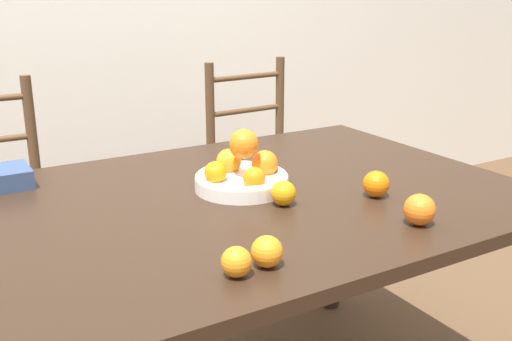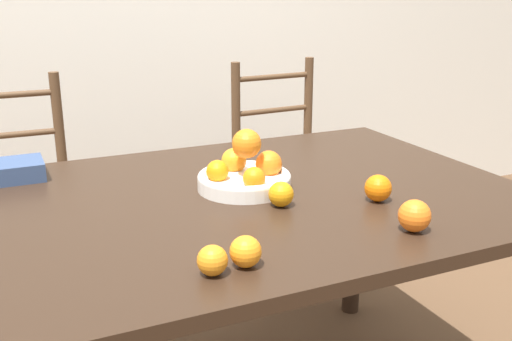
# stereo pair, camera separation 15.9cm
# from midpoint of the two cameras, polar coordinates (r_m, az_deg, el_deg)

# --- Properties ---
(dining_table) EXTENTS (1.52, 1.08, 0.77)m
(dining_table) POSITION_cam_midpoint_polar(r_m,az_deg,el_deg) (1.67, 1.79, -5.38)
(dining_table) COLOR black
(dining_table) RESTS_ON ground_plane
(fruit_bowl) EXTENTS (0.26, 0.26, 0.17)m
(fruit_bowl) POSITION_cam_midpoint_polar(r_m,az_deg,el_deg) (1.67, 1.66, -0.27)
(fruit_bowl) COLOR white
(fruit_bowl) RESTS_ON dining_table
(orange_loose_0) EXTENTS (0.07, 0.07, 0.07)m
(orange_loose_0) POSITION_cam_midpoint_polar(r_m,az_deg,el_deg) (1.22, 2.77, -7.80)
(orange_loose_0) COLOR orange
(orange_loose_0) RESTS_ON dining_table
(orange_loose_1) EXTENTS (0.07, 0.07, 0.07)m
(orange_loose_1) POSITION_cam_midpoint_polar(r_m,az_deg,el_deg) (1.54, 5.35, -2.31)
(orange_loose_1) COLOR orange
(orange_loose_1) RESTS_ON dining_table
(orange_loose_2) EXTENTS (0.06, 0.06, 0.06)m
(orange_loose_2) POSITION_cam_midpoint_polar(r_m,az_deg,el_deg) (1.18, -0.32, -8.64)
(orange_loose_2) COLOR orange
(orange_loose_2) RESTS_ON dining_table
(orange_loose_3) EXTENTS (0.08, 0.08, 0.08)m
(orange_loose_3) POSITION_cam_midpoint_polar(r_m,az_deg,el_deg) (1.45, 17.94, -4.18)
(orange_loose_3) COLOR orange
(orange_loose_3) RESTS_ON dining_table
(orange_loose_4) EXTENTS (0.07, 0.07, 0.07)m
(orange_loose_4) POSITION_cam_midpoint_polar(r_m,az_deg,el_deg) (1.62, 14.32, -1.69)
(orange_loose_4) COLOR orange
(orange_loose_4) RESTS_ON dining_table
(chair_left) EXTENTS (0.42, 0.40, 1.00)m
(chair_left) POSITION_cam_midpoint_polar(r_m,az_deg,el_deg) (2.40, -19.92, -4.48)
(chair_left) COLOR #513823
(chair_left) RESTS_ON ground_plane
(chair_right) EXTENTS (0.44, 0.42, 1.00)m
(chair_right) POSITION_cam_midpoint_polar(r_m,az_deg,el_deg) (2.71, 4.69, -0.98)
(chair_right) COLOR #513823
(chair_right) RESTS_ON ground_plane
(book_stack) EXTENTS (0.22, 0.14, 0.05)m
(book_stack) POSITION_cam_midpoint_polar(r_m,az_deg,el_deg) (1.86, -20.60, -0.12)
(book_stack) COLOR #334770
(book_stack) RESTS_ON dining_table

